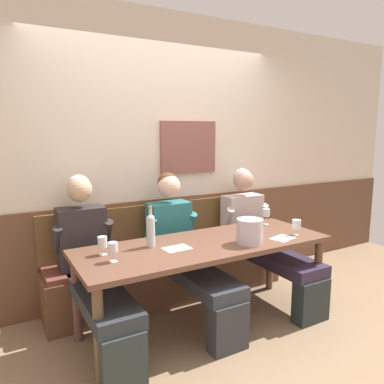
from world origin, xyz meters
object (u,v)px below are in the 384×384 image
(wine_glass_left_end, at_px, (251,224))
(wine_glass_mid_right, at_px, (102,242))
(person_center_right_seat, at_px, (184,246))
(ice_bucket, at_px, (250,231))
(wine_bottle_amber_mid, at_px, (151,229))
(wine_glass_center_front, at_px, (296,224))
(wine_glass_right_end, at_px, (266,213))
(person_left_seat, at_px, (261,234))
(wine_glass_center_rear, at_px, (113,248))
(person_center_left_seat, at_px, (92,261))
(wall_bench, at_px, (172,271))
(dining_table, at_px, (205,252))

(wine_glass_left_end, relative_size, wine_glass_mid_right, 1.01)
(person_center_right_seat, height_order, ice_bucket, person_center_right_seat)
(wine_bottle_amber_mid, distance_m, wine_glass_center_front, 1.30)
(wine_glass_right_end, height_order, wine_glass_mid_right, wine_glass_right_end)
(person_left_seat, distance_m, wine_glass_center_rear, 1.70)
(wine_glass_left_end, bearing_deg, person_center_right_seat, 146.39)
(person_center_left_seat, xyz_separation_m, wine_glass_right_end, (1.70, -0.10, 0.21))
(wall_bench, distance_m, wine_bottle_amber_mid, 0.91)
(dining_table, relative_size, wine_glass_center_rear, 14.93)
(person_center_left_seat, distance_m, person_center_right_seat, 0.83)
(wine_glass_left_end, bearing_deg, wine_glass_right_end, 31.59)
(wall_bench, relative_size, wine_glass_center_front, 17.42)
(dining_table, bearing_deg, wine_glass_center_rear, -175.98)
(person_left_seat, xyz_separation_m, wine_glass_center_rear, (-1.65, -0.35, 0.23))
(wine_bottle_amber_mid, distance_m, wine_glass_left_end, 0.90)
(person_left_seat, distance_m, wine_glass_left_end, 0.55)
(person_center_right_seat, xyz_separation_m, person_left_seat, (0.88, -0.01, -0.01))
(dining_table, relative_size, person_center_left_seat, 1.64)
(person_center_left_seat, height_order, person_left_seat, person_center_left_seat)
(wine_bottle_amber_mid, height_order, wine_glass_center_rear, wine_bottle_amber_mid)
(wine_glass_left_end, bearing_deg, person_center_left_seat, 165.88)
(ice_bucket, bearing_deg, wine_glass_mid_right, 164.10)
(wine_glass_center_front, relative_size, wine_glass_right_end, 0.88)
(ice_bucket, distance_m, wine_glass_center_front, 0.52)
(dining_table, height_order, wine_bottle_amber_mid, wine_bottle_amber_mid)
(wall_bench, height_order, wine_glass_mid_right, wall_bench)
(wall_bench, height_order, wine_bottle_amber_mid, wine_bottle_amber_mid)
(wine_glass_center_rear, relative_size, wine_glass_mid_right, 1.01)
(wall_bench, distance_m, ice_bucket, 1.05)
(wine_glass_right_end, bearing_deg, wine_glass_center_rear, -170.57)
(wine_glass_center_front, distance_m, wine_glass_left_end, 0.41)
(wine_glass_center_rear, bearing_deg, dining_table, 4.02)
(dining_table, relative_size, person_center_right_seat, 1.68)
(wall_bench, relative_size, person_center_left_seat, 1.87)
(person_center_left_seat, bearing_deg, wine_glass_right_end, -3.37)
(wine_bottle_amber_mid, relative_size, wine_glass_center_rear, 2.33)
(ice_bucket, relative_size, wine_glass_right_end, 1.37)
(wall_bench, height_order, ice_bucket, ice_bucket)
(dining_table, height_order, wine_glass_center_rear, wine_glass_center_rear)
(dining_table, distance_m, wine_glass_center_rear, 0.83)
(person_center_right_seat, height_order, wine_glass_center_front, person_center_right_seat)
(wine_glass_center_front, xyz_separation_m, wine_glass_left_end, (-0.36, 0.19, 0.01))
(wall_bench, distance_m, person_left_seat, 0.98)
(person_left_seat, bearing_deg, wine_glass_left_end, -141.51)
(ice_bucket, distance_m, wine_glass_left_end, 0.24)
(dining_table, relative_size, wine_bottle_amber_mid, 6.41)
(person_left_seat, relative_size, wine_bottle_amber_mid, 3.79)
(dining_table, distance_m, wine_glass_center_front, 0.86)
(person_center_left_seat, relative_size, wine_glass_right_end, 8.17)
(dining_table, xyz_separation_m, wine_glass_right_end, (0.83, 0.22, 0.20))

